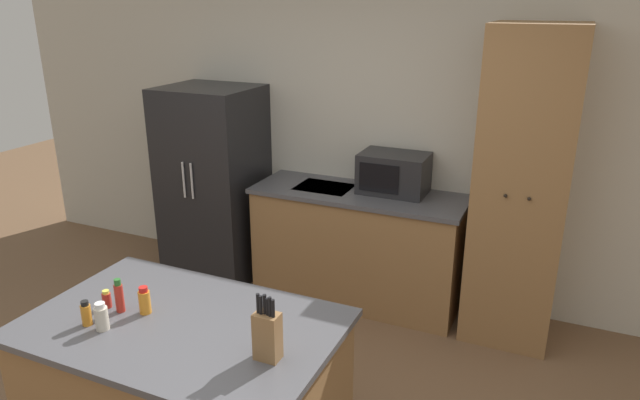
# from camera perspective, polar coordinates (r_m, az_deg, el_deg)

# --- Properties ---
(wall_back) EXTENTS (7.20, 0.06, 2.60)m
(wall_back) POSITION_cam_1_polar(r_m,az_deg,el_deg) (4.67, 5.48, 6.26)
(wall_back) COLOR beige
(wall_back) RESTS_ON ground_plane
(refrigerator) EXTENTS (0.78, 0.72, 1.68)m
(refrigerator) POSITION_cam_1_polar(r_m,az_deg,el_deg) (5.05, -10.55, 1.61)
(refrigerator) COLOR black
(refrigerator) RESTS_ON ground_plane
(back_counter) EXTENTS (1.69, 0.63, 0.93)m
(back_counter) POSITION_cam_1_polar(r_m,az_deg,el_deg) (4.65, 3.78, -4.59)
(back_counter) COLOR olive
(back_counter) RESTS_ON ground_plane
(pantry_cabinet) EXTENTS (0.61, 0.62, 2.22)m
(pantry_cabinet) POSITION_cam_1_polar(r_m,az_deg,el_deg) (4.18, 19.50, 0.95)
(pantry_cabinet) COLOR olive
(pantry_cabinet) RESTS_ON ground_plane
(kitchen_island) EXTENTS (1.50, 0.95, 0.90)m
(kitchen_island) POSITION_cam_1_polar(r_m,az_deg,el_deg) (3.11, -13.05, -18.91)
(kitchen_island) COLOR olive
(kitchen_island) RESTS_ON ground_plane
(microwave) EXTENTS (0.52, 0.36, 0.31)m
(microwave) POSITION_cam_1_polar(r_m,az_deg,el_deg) (4.44, 7.38, 2.69)
(microwave) COLOR #232326
(microwave) RESTS_ON back_counter
(knife_block) EXTENTS (0.11, 0.08, 0.31)m
(knife_block) POSITION_cam_1_polar(r_m,az_deg,el_deg) (2.49, -5.29, -13.23)
(knife_block) COLOR olive
(knife_block) RESTS_ON kitchen_island
(spice_bottle_tall_dark) EXTENTS (0.04, 0.04, 0.18)m
(spice_bottle_tall_dark) POSITION_cam_1_polar(r_m,az_deg,el_deg) (3.00, -19.44, -9.08)
(spice_bottle_tall_dark) COLOR #B2281E
(spice_bottle_tall_dark) RESTS_ON kitchen_island
(spice_bottle_short_red) EXTENTS (0.05, 0.05, 0.13)m
(spice_bottle_short_red) POSITION_cam_1_polar(r_m,az_deg,el_deg) (2.95, -22.34, -10.48)
(spice_bottle_short_red) COLOR orange
(spice_bottle_short_red) RESTS_ON kitchen_island
(spice_bottle_amber_oil) EXTENTS (0.06, 0.06, 0.14)m
(spice_bottle_amber_oil) POSITION_cam_1_polar(r_m,az_deg,el_deg) (2.95, -17.14, -9.61)
(spice_bottle_amber_oil) COLOR orange
(spice_bottle_amber_oil) RESTS_ON kitchen_island
(spice_bottle_green_herb) EXTENTS (0.04, 0.04, 0.09)m
(spice_bottle_green_herb) POSITION_cam_1_polar(r_m,az_deg,el_deg) (3.07, -20.55, -9.29)
(spice_bottle_green_herb) COLOR #B2281E
(spice_bottle_green_herb) RESTS_ON kitchen_island
(spice_bottle_pale_salt) EXTENTS (0.06, 0.06, 0.14)m
(spice_bottle_pale_salt) POSITION_cam_1_polar(r_m,az_deg,el_deg) (2.88, -21.01, -10.88)
(spice_bottle_pale_salt) COLOR beige
(spice_bottle_pale_salt) RESTS_ON kitchen_island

